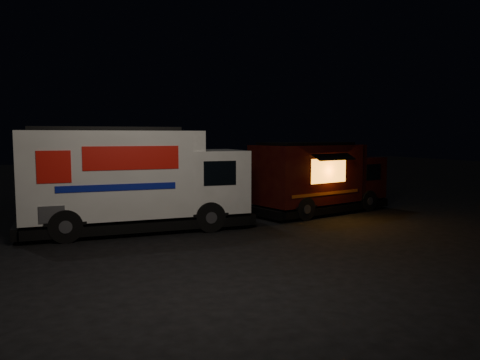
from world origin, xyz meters
name	(u,v)px	position (x,y,z in m)	size (l,w,h in m)	color
ground	(262,242)	(0.00, 0.00, 0.00)	(80.00, 80.00, 0.00)	black
white_truck	(138,179)	(-2.73, 3.00, 1.57)	(6.90, 2.36, 3.13)	silver
red_truck	(320,177)	(4.23, 3.59, 1.32)	(5.67, 2.09, 2.64)	#37110A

